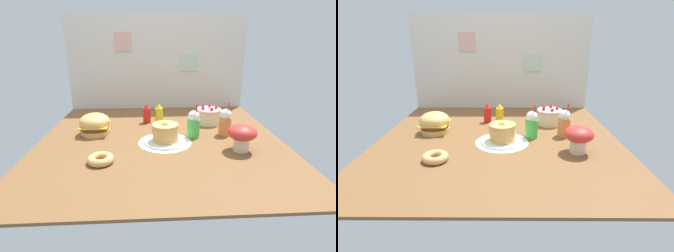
% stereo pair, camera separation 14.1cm
% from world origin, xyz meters
% --- Properties ---
extents(ground_plane, '(2.04, 2.06, 0.02)m').
position_xyz_m(ground_plane, '(0.00, 0.00, -0.01)').
color(ground_plane, brown).
extents(back_wall, '(2.04, 0.04, 1.07)m').
position_xyz_m(back_wall, '(-0.00, 1.03, 0.54)').
color(back_wall, beige).
rests_on(back_wall, ground_plane).
extents(doily_mat, '(0.44, 0.44, 0.00)m').
position_xyz_m(doily_mat, '(0.03, -0.08, 0.00)').
color(doily_mat, white).
rests_on(doily_mat, ground_plane).
extents(burger, '(0.27, 0.27, 0.19)m').
position_xyz_m(burger, '(-0.58, 0.16, 0.09)').
color(burger, '#DBA859').
rests_on(burger, ground_plane).
extents(pancake_stack, '(0.34, 0.34, 0.18)m').
position_xyz_m(pancake_stack, '(0.04, -0.08, 0.07)').
color(pancake_stack, white).
rests_on(pancake_stack, doily_mat).
extents(layer_cake, '(0.25, 0.25, 0.18)m').
position_xyz_m(layer_cake, '(0.50, 0.39, 0.08)').
color(layer_cake, beige).
rests_on(layer_cake, ground_plane).
extents(ketchup_bottle, '(0.08, 0.08, 0.20)m').
position_xyz_m(ketchup_bottle, '(-0.12, 0.45, 0.09)').
color(ketchup_bottle, red).
rests_on(ketchup_bottle, ground_plane).
extents(mustard_bottle, '(0.08, 0.08, 0.20)m').
position_xyz_m(mustard_bottle, '(0.00, 0.45, 0.09)').
color(mustard_bottle, yellow).
rests_on(mustard_bottle, ground_plane).
extents(cream_soda_cup, '(0.11, 0.11, 0.30)m').
position_xyz_m(cream_soda_cup, '(0.29, 0.03, 0.12)').
color(cream_soda_cup, green).
rests_on(cream_soda_cup, ground_plane).
extents(orange_float_cup, '(0.11, 0.11, 0.30)m').
position_xyz_m(orange_float_cup, '(0.57, 0.07, 0.12)').
color(orange_float_cup, orange).
rests_on(orange_float_cup, ground_plane).
extents(donut_pink_glaze, '(0.19, 0.19, 0.06)m').
position_xyz_m(donut_pink_glaze, '(-0.43, -0.42, 0.03)').
color(donut_pink_glaze, tan).
rests_on(donut_pink_glaze, ground_plane).
extents(mushroom_stool, '(0.22, 0.22, 0.21)m').
position_xyz_m(mushroom_stool, '(0.61, -0.28, 0.13)').
color(mushroom_stool, beige).
rests_on(mushroom_stool, ground_plane).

